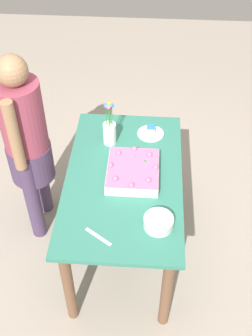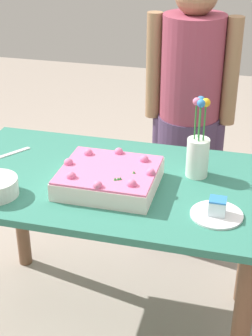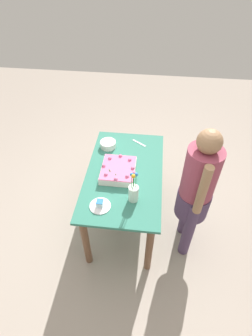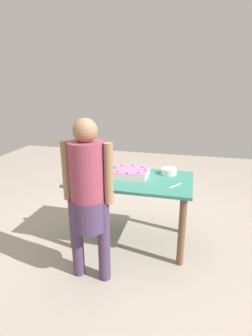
{
  "view_description": "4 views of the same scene",
  "coord_description": "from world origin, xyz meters",
  "px_view_note": "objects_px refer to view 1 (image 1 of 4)",
  "views": [
    {
      "loc": [
        -1.91,
        -0.15,
        2.71
      ],
      "look_at": [
        -0.07,
        -0.02,
        0.91
      ],
      "focal_mm": 45.0,
      "sensor_mm": 36.0,
      "label": 1
    },
    {
      "loc": [
        0.53,
        -1.74,
        1.78
      ],
      "look_at": [
        0.07,
        -0.02,
        0.83
      ],
      "focal_mm": 55.0,
      "sensor_mm": 36.0,
      "label": 2
    },
    {
      "loc": [
        1.85,
        0.23,
        2.61
      ],
      "look_at": [
        0.06,
        0.02,
        0.88
      ],
      "focal_mm": 28.0,
      "sensor_mm": 36.0,
      "label": 3
    },
    {
      "loc": [
        -0.6,
        2.6,
        1.75
      ],
      "look_at": [
        0.07,
        -0.07,
        0.85
      ],
      "focal_mm": 28.0,
      "sensor_mm": 36.0,
      "label": 4
    }
  ],
  "objects_px": {
    "fruit_bowl": "(158,222)",
    "person_standing": "(27,140)",
    "serving_plate_with_slice": "(151,132)",
    "sheet_cake": "(133,171)",
    "cake_knife": "(98,237)",
    "flower_vase": "(110,131)"
  },
  "relations": [
    {
      "from": "fruit_bowl",
      "to": "person_standing",
      "type": "relative_size",
      "value": 0.12
    },
    {
      "from": "serving_plate_with_slice",
      "to": "fruit_bowl",
      "type": "height_order",
      "value": "same"
    },
    {
      "from": "sheet_cake",
      "to": "person_standing",
      "type": "relative_size",
      "value": 0.25
    },
    {
      "from": "sheet_cake",
      "to": "person_standing",
      "type": "height_order",
      "value": "person_standing"
    },
    {
      "from": "fruit_bowl",
      "to": "sheet_cake",
      "type": "bearing_deg",
      "value": 23.0
    },
    {
      "from": "serving_plate_with_slice",
      "to": "cake_knife",
      "type": "distance_m",
      "value": 0.97
    },
    {
      "from": "flower_vase",
      "to": "person_standing",
      "type": "height_order",
      "value": "person_standing"
    },
    {
      "from": "cake_knife",
      "to": "fruit_bowl",
      "type": "height_order",
      "value": "fruit_bowl"
    },
    {
      "from": "serving_plate_with_slice",
      "to": "fruit_bowl",
      "type": "relative_size",
      "value": 1.09
    },
    {
      "from": "fruit_bowl",
      "to": "flower_vase",
      "type": "bearing_deg",
      "value": 25.98
    },
    {
      "from": "sheet_cake",
      "to": "cake_knife",
      "type": "distance_m",
      "value": 0.53
    },
    {
      "from": "fruit_bowl",
      "to": "person_standing",
      "type": "distance_m",
      "value": 1.09
    },
    {
      "from": "sheet_cake",
      "to": "flower_vase",
      "type": "xyz_separation_m",
      "value": [
        0.32,
        0.18,
        0.06
      ]
    },
    {
      "from": "cake_knife",
      "to": "flower_vase",
      "type": "height_order",
      "value": "flower_vase"
    },
    {
      "from": "cake_knife",
      "to": "fruit_bowl",
      "type": "xyz_separation_m",
      "value": [
        0.1,
        -0.34,
        0.03
      ]
    },
    {
      "from": "serving_plate_with_slice",
      "to": "flower_vase",
      "type": "height_order",
      "value": "flower_vase"
    },
    {
      "from": "sheet_cake",
      "to": "serving_plate_with_slice",
      "type": "height_order",
      "value": "sheet_cake"
    },
    {
      "from": "cake_knife",
      "to": "sheet_cake",
      "type": "bearing_deg",
      "value": 105.93
    },
    {
      "from": "serving_plate_with_slice",
      "to": "person_standing",
      "type": "distance_m",
      "value": 0.87
    },
    {
      "from": "cake_knife",
      "to": "flower_vase",
      "type": "distance_m",
      "value": 0.83
    },
    {
      "from": "flower_vase",
      "to": "person_standing",
      "type": "distance_m",
      "value": 0.57
    },
    {
      "from": "sheet_cake",
      "to": "person_standing",
      "type": "xyz_separation_m",
      "value": [
        0.2,
        0.74,
        0.05
      ]
    }
  ]
}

